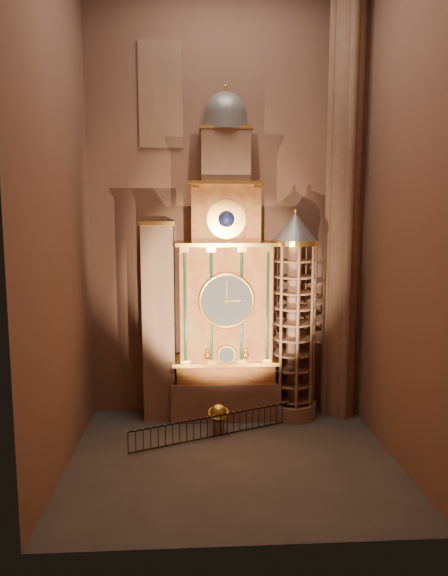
{
  "coord_description": "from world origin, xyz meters",
  "views": [
    {
      "loc": [
        -1.59,
        -20.97,
        10.27
      ],
      "look_at": [
        -0.18,
        3.0,
        7.07
      ],
      "focal_mm": 32.0,
      "sensor_mm": 36.0,
      "label": 1
    }
  ],
  "objects": [
    {
      "name": "astronomical_clock",
      "position": [
        0.0,
        4.96,
        6.68
      ],
      "size": [
        5.6,
        2.41,
        16.7
      ],
      "color": "#8C634C",
      "rests_on": "floor"
    },
    {
      "name": "portrait_tower",
      "position": [
        -3.4,
        4.98,
        5.15
      ],
      "size": [
        1.8,
        1.6,
        10.2
      ],
      "color": "#8C634C",
      "rests_on": "floor"
    },
    {
      "name": "iron_railing",
      "position": [
        -0.54,
        2.25,
        0.56
      ],
      "size": [
        8.02,
        3.36,
        1.02
      ],
      "color": "black",
      "rests_on": "floor"
    },
    {
      "name": "celestial_globe",
      "position": [
        -0.47,
        2.78,
        0.85
      ],
      "size": [
        1.06,
        1.01,
        1.43
      ],
      "color": "#8C634C",
      "rests_on": "floor"
    },
    {
      "name": "stair_turret",
      "position": [
        3.5,
        4.7,
        5.27
      ],
      "size": [
        2.5,
        2.5,
        10.8
      ],
      "color": "#8C634C",
      "rests_on": "floor"
    },
    {
      "name": "stained_glass_window",
      "position": [
        -3.2,
        5.92,
        16.5
      ],
      "size": [
        2.2,
        0.14,
        5.2
      ],
      "color": "navy",
      "rests_on": "wall_back"
    },
    {
      "name": "wall_back",
      "position": [
        0.0,
        6.0,
        11.0
      ],
      "size": [
        22.0,
        0.0,
        22.0
      ],
      "primitive_type": "plane",
      "rotation": [
        1.57,
        0.0,
        0.0
      ],
      "color": "brown",
      "rests_on": "floor"
    },
    {
      "name": "floor",
      "position": [
        0.0,
        0.0,
        0.0
      ],
      "size": [
        14.0,
        14.0,
        0.0
      ],
      "primitive_type": "plane",
      "color": "#383330",
      "rests_on": "ground"
    },
    {
      "name": "wall_right",
      "position": [
        7.0,
        0.0,
        11.0
      ],
      "size": [
        0.0,
        22.0,
        22.0
      ],
      "primitive_type": "plane",
      "rotation": [
        1.57,
        0.0,
        -1.57
      ],
      "color": "brown",
      "rests_on": "floor"
    },
    {
      "name": "wall_left",
      "position": [
        -7.0,
        0.0,
        11.0
      ],
      "size": [
        0.0,
        22.0,
        22.0
      ],
      "primitive_type": "plane",
      "rotation": [
        1.57,
        0.0,
        1.57
      ],
      "color": "brown",
      "rests_on": "floor"
    },
    {
      "name": "gothic_pier",
      "position": [
        6.1,
        5.0,
        11.0
      ],
      "size": [
        2.04,
        2.04,
        22.0
      ],
      "color": "#8C634C",
      "rests_on": "floor"
    }
  ]
}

